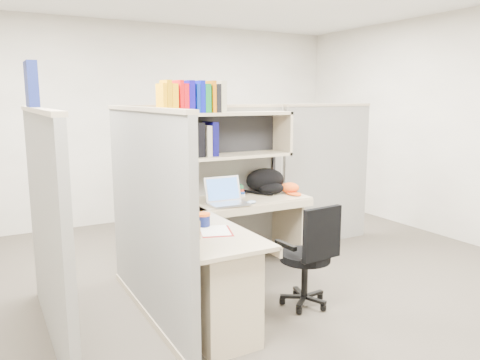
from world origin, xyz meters
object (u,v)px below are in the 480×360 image
backpack (268,181)px  task_chair (308,271)px  laptop (228,191)px  snack_canister (203,219)px  desk (223,265)px

backpack → task_chair: bearing=-115.9°
laptop → snack_canister: (-0.50, -0.56, -0.07)m
desk → task_chair: (0.69, -0.15, -0.13)m
desk → snack_canister: size_ratio=16.55×
desk → task_chair: 0.72m
task_chair → laptop: bearing=109.9°
laptop → snack_canister: laptop is taller
backpack → laptop: bearing=-165.8°
backpack → snack_canister: bearing=-153.2°
backpack → snack_canister: size_ratio=4.02×
backpack → task_chair: backpack is taller
desk → backpack: bearing=43.4°
desk → laptop: 0.88m
desk → laptop: bearing=59.5°
backpack → snack_canister: (-1.11, -0.84, -0.07)m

